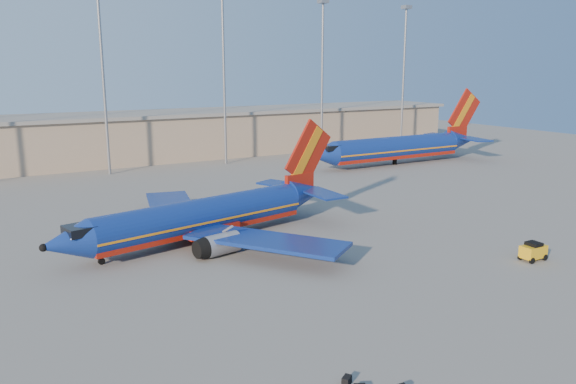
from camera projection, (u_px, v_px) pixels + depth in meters
name	position (u px, v px, depth m)	size (l,w,h in m)	color
ground	(280.00, 248.00, 52.21)	(220.00, 220.00, 0.00)	slate
terminal_building	(175.00, 134.00, 105.16)	(122.00, 16.00, 8.50)	gray
light_mast_row	(166.00, 61.00, 89.73)	(101.60, 1.60, 28.65)	gray
aircraft_main	(209.00, 216.00, 54.26)	(32.03, 30.52, 10.95)	navy
aircraft_second	(400.00, 147.00, 97.34)	(37.69, 14.70, 12.78)	navy
baggage_tug	(533.00, 251.00, 48.63)	(2.27, 1.38, 1.62)	gold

